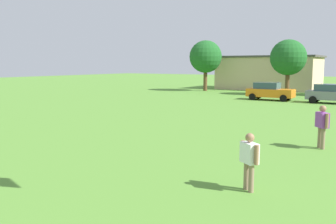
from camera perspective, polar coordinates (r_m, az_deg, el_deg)
ground_plane at (r=29.89m, az=19.94°, el=0.41°), size 160.00×160.00×0.00m
adult_bystander at (r=10.21m, az=12.46°, el=-6.79°), size 0.63×0.55×1.60m
bystander_near_trees at (r=16.17m, az=22.73°, el=-1.58°), size 0.61×0.70×1.78m
parked_car_orange_0 at (r=36.48m, az=15.44°, el=3.13°), size 4.30×2.02×1.68m
parked_car_gray_1 at (r=35.23m, az=23.99°, el=2.61°), size 4.30×2.02×1.68m
tree_far_left at (r=47.64m, az=5.84°, el=8.48°), size 4.11×4.11×6.41m
tree_left at (r=42.82m, az=18.10°, el=8.00°), size 3.91×3.91×6.10m
house_left at (r=52.16m, az=15.36°, el=5.90°), size 13.17×7.98×4.51m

